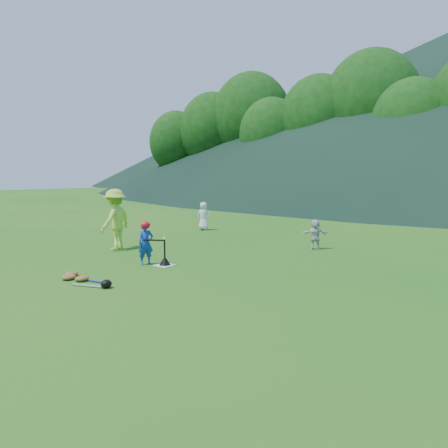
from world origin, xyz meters
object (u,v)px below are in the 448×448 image
(equipment_pile, at_px, (81,278))
(fielder_a, at_px, (204,216))
(adult_coach, at_px, (115,219))
(fielder_d, at_px, (315,234))
(home_plate, at_px, (165,265))
(batting_tee, at_px, (165,261))
(batter_child, at_px, (146,243))

(equipment_pile, bearing_deg, fielder_a, 114.78)
(adult_coach, height_order, fielder_d, adult_coach)
(home_plate, bearing_deg, batting_tee, 0.00)
(batter_child, distance_m, adult_coach, 2.82)
(batter_child, distance_m, fielder_d, 5.63)
(adult_coach, xyz_separation_m, equipment_pile, (2.89, -3.13, -0.92))
(fielder_d, xyz_separation_m, batting_tee, (-1.90, -4.86, -0.36))
(adult_coach, bearing_deg, fielder_d, 113.43)
(adult_coach, height_order, batting_tee, adult_coach)
(batter_child, xyz_separation_m, equipment_pile, (0.28, -2.16, -0.51))
(fielder_d, bearing_deg, home_plate, 25.40)
(adult_coach, xyz_separation_m, fielder_a, (-1.08, 5.46, -0.37))
(batter_child, bearing_deg, batting_tee, -43.69)
(batter_child, xyz_separation_m, fielder_a, (-3.69, 6.43, 0.04))
(fielder_a, height_order, batting_tee, fielder_a)
(home_plate, distance_m, fielder_d, 5.24)
(batting_tee, bearing_deg, fielder_a, 123.98)
(equipment_pile, bearing_deg, batter_child, 97.29)
(fielder_d, distance_m, batting_tee, 5.23)
(adult_coach, bearing_deg, fielder_a, 175.12)
(home_plate, bearing_deg, equipment_pile, -95.17)
(adult_coach, distance_m, fielder_d, 6.50)
(batter_child, relative_size, fielder_d, 1.18)
(fielder_a, xyz_separation_m, batting_tee, (4.18, -6.20, -0.49))
(fielder_d, height_order, equipment_pile, fielder_d)
(batter_child, bearing_deg, fielder_a, 51.25)
(batter_child, height_order, fielder_d, batter_child)
(home_plate, height_order, fielder_d, fielder_d)
(home_plate, distance_m, fielder_a, 7.50)
(home_plate, height_order, fielder_a, fielder_a)
(home_plate, height_order, batter_child, batter_child)
(adult_coach, bearing_deg, home_plate, 60.44)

